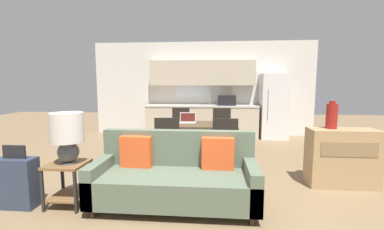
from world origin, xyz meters
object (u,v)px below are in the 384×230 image
object	(u,v)px
credenza	(342,158)
dining_chair_far_left	(180,127)
dining_chair_near_right	(225,144)
vase	(332,116)
dining_chair_near_left	(167,142)
couch	(176,177)
refrigerator	(274,106)
side_table	(68,177)
laptop	(188,120)
suitcase	(17,182)
table_lamp	(67,133)
dining_chair_far_right	(222,128)
dining_table	(198,127)

from	to	relation	value
credenza	dining_chair_far_left	world-z (taller)	dining_chair_far_left
dining_chair_near_right	credenza	bearing A→B (deg)	168.23
vase	dining_chair_near_left	size ratio (longest dim) A/B	0.42
vase	dining_chair_near_left	world-z (taller)	vase
couch	credenza	world-z (taller)	couch
refrigerator	dining_chair_near_right	bearing A→B (deg)	-115.37
couch	dining_chair_far_left	bearing A→B (deg)	96.58
side_table	vase	world-z (taller)	vase
dining_chair_near_left	laptop	size ratio (longest dim) A/B	2.88
dining_chair_far_left	suitcase	bearing A→B (deg)	-112.92
suitcase	side_table	bearing A→B (deg)	10.44
dining_chair_near_right	laptop	size ratio (longest dim) A/B	2.88
refrigerator	laptop	world-z (taller)	refrigerator
table_lamp	dining_chair_far_right	size ratio (longest dim) A/B	0.65
credenza	dining_chair_near_left	bearing A→B (deg)	173.25
couch	dining_chair_near_left	world-z (taller)	dining_chair_near_left
couch	dining_chair_near_left	distance (m)	1.16
refrigerator	table_lamp	bearing A→B (deg)	-128.10
side_table	dining_chair_far_right	distance (m)	3.38
vase	table_lamp	bearing A→B (deg)	-164.14
dining_chair_far_left	vase	bearing A→B (deg)	-29.99
dining_table	credenza	xyz separation A→B (m)	(2.17, -1.09, -0.24)
credenza	dining_chair_far_right	size ratio (longest dim) A/B	0.99
dining_chair_far_left	dining_chair_near_right	size ratio (longest dim) A/B	1.00
credenza	dining_chair_near_right	distance (m)	1.72
dining_chair_near_left	dining_chair_near_right	bearing A→B (deg)	171.57
vase	dining_chair_far_right	world-z (taller)	vase
side_table	dining_chair_far_left	distance (m)	2.95
laptop	dining_table	bearing A→B (deg)	-32.71
dining_chair_near_left	dining_chair_far_left	size ratio (longest dim) A/B	1.00
dining_chair_near_right	suitcase	bearing A→B (deg)	26.05
dining_chair_far_right	suitcase	size ratio (longest dim) A/B	1.24
table_lamp	suitcase	bearing A→B (deg)	-171.41
refrigerator	dining_chair_far_right	size ratio (longest dim) A/B	1.85
dining_chair_near_right	refrigerator	bearing A→B (deg)	-117.02
dining_table	couch	xyz separation A→B (m)	(-0.16, -1.88, -0.31)
credenza	dining_chair_near_left	xyz separation A→B (m)	(-2.63, 0.31, 0.10)
side_table	dining_chair_far_right	size ratio (longest dim) A/B	0.56
dining_table	dining_chair_far_left	distance (m)	0.90
side_table	dining_chair_far_right	world-z (taller)	dining_chair_far_right
dining_table	suitcase	distance (m)	2.98
table_lamp	credenza	distance (m)	3.76
side_table	dining_chair_near_right	bearing A→B (deg)	32.13
side_table	suitcase	bearing A→B (deg)	-169.56
table_lamp	dining_chair_far_right	bearing A→B (deg)	55.20
suitcase	dining_table	bearing A→B (deg)	45.79
couch	credenza	bearing A→B (deg)	18.70
table_lamp	laptop	bearing A→B (deg)	60.38
couch	laptop	bearing A→B (deg)	91.57
refrigerator	laptop	bearing A→B (deg)	-135.02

